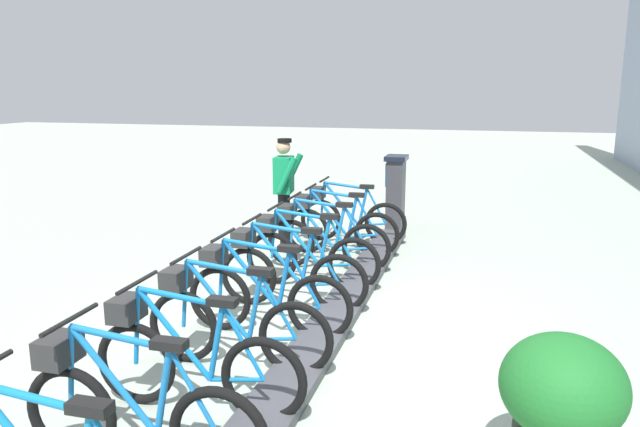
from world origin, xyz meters
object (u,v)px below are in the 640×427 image
(bike_docked_5, at_px, (261,293))
(bike_docked_8, at_px, (131,410))
(bike_docked_0, at_px, (348,216))
(bike_docked_7, at_px, (188,359))
(bike_docked_2, at_px, (323,239))
(worker_near_rack, at_px, (284,187))
(bike_docked_6, at_px, (230,322))
(planter_bush, at_px, (561,402))
(bike_docked_3, at_px, (306,253))
(bike_docked_4, at_px, (286,271))
(bike_docked_1, at_px, (336,226))
(payment_kiosk, at_px, (396,191))

(bike_docked_5, relative_size, bike_docked_8, 1.00)
(bike_docked_0, bearing_deg, bike_docked_8, 90.00)
(bike_docked_8, bearing_deg, bike_docked_7, -90.00)
(bike_docked_8, bearing_deg, bike_docked_2, -90.00)
(bike_docked_0, distance_m, worker_near_rack, 1.12)
(bike_docked_2, xyz_separation_m, bike_docked_6, (0.00, 3.04, 0.00))
(bike_docked_2, bearing_deg, planter_bush, 123.52)
(bike_docked_0, height_order, bike_docked_2, same)
(bike_docked_2, xyz_separation_m, bike_docked_7, (0.00, 3.80, 0.00))
(bike_docked_0, bearing_deg, bike_docked_6, 90.00)
(bike_docked_2, height_order, bike_docked_6, same)
(bike_docked_3, xyz_separation_m, bike_docked_5, (0.00, 1.52, 0.00))
(bike_docked_4, xyz_separation_m, worker_near_rack, (0.94, -2.69, 0.48))
(bike_docked_5, relative_size, planter_bush, 1.77)
(bike_docked_0, distance_m, bike_docked_2, 1.52)
(bike_docked_0, relative_size, bike_docked_2, 1.00)
(bike_docked_1, height_order, bike_docked_5, same)
(bike_docked_4, distance_m, bike_docked_8, 3.04)
(payment_kiosk, distance_m, bike_docked_7, 6.52)
(bike_docked_2, bearing_deg, bike_docked_4, 90.00)
(bike_docked_3, bearing_deg, bike_docked_6, 90.00)
(bike_docked_1, height_order, bike_docked_8, same)
(bike_docked_1, height_order, bike_docked_6, same)
(bike_docked_2, bearing_deg, bike_docked_5, 90.00)
(bike_docked_1, height_order, bike_docked_4, same)
(bike_docked_3, relative_size, bike_docked_6, 1.00)
(bike_docked_4, height_order, bike_docked_5, same)
(bike_docked_6, distance_m, bike_docked_7, 0.76)
(bike_docked_0, relative_size, bike_docked_8, 1.00)
(bike_docked_2, xyz_separation_m, bike_docked_4, (0.00, 1.52, 0.00))
(bike_docked_7, bearing_deg, planter_bush, 176.96)
(payment_kiosk, xyz_separation_m, bike_docked_0, (0.57, 1.17, -0.24))
(payment_kiosk, relative_size, bike_docked_0, 0.74)
(bike_docked_0, xyz_separation_m, worker_near_rack, (0.94, 0.36, 0.48))
(payment_kiosk, distance_m, bike_docked_6, 5.76)
(bike_docked_0, bearing_deg, planter_bush, 115.54)
(bike_docked_8, xyz_separation_m, planter_bush, (-2.61, -0.62, 0.11))
(bike_docked_4, distance_m, bike_docked_5, 0.76)
(bike_docked_3, relative_size, bike_docked_8, 1.00)
(payment_kiosk, height_order, bike_docked_3, payment_kiosk)
(payment_kiosk, xyz_separation_m, bike_docked_5, (0.57, 4.97, -0.24))
(bike_docked_2, distance_m, worker_near_rack, 1.57)
(bike_docked_0, bearing_deg, bike_docked_1, 90.00)
(bike_docked_7, bearing_deg, bike_docked_2, -90.00)
(bike_docked_4, bearing_deg, bike_docked_2, -90.00)
(bike_docked_4, relative_size, bike_docked_6, 1.00)
(payment_kiosk, height_order, bike_docked_6, payment_kiosk)
(bike_docked_7, relative_size, planter_bush, 1.77)
(worker_near_rack, xyz_separation_m, planter_bush, (-3.55, 5.11, -0.37))
(bike_docked_7, height_order, bike_docked_8, same)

